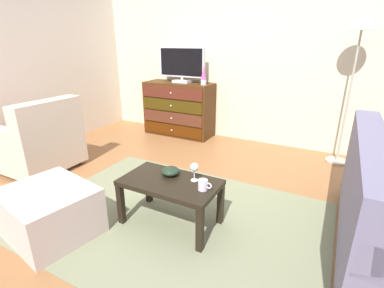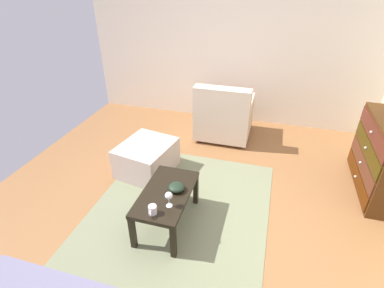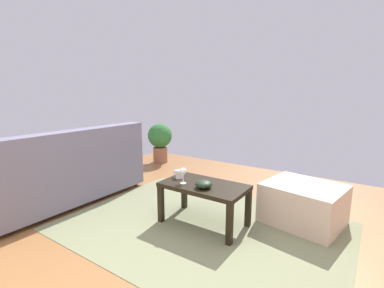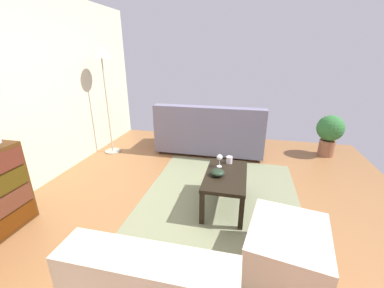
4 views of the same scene
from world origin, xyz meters
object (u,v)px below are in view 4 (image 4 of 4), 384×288
Objects in this scene: mug at (229,160)px; coffee_table at (226,179)px; couch_large at (210,133)px; potted_plant at (330,132)px; wine_glass at (220,158)px; standing_lamp at (102,63)px; ottoman at (286,250)px; bowl_decorative at (217,173)px.

coffee_table is at bearing 178.05° from mug.
potted_plant is at bearing -82.79° from couch_large.
mug reaches higher than coffee_table.
wine_glass is 0.09× the size of standing_lamp.
couch_large is at bearing 18.39° from mug.
coffee_table is at bearing -119.67° from standing_lamp.
potted_plant is (0.69, -3.76, -1.12)m from standing_lamp.
coffee_table is at bearing 35.61° from ottoman.
bowl_decorative is at bearing 139.59° from potted_plant.
mug is 0.06× the size of standing_lamp.
couch_large is 2.67m from ottoman.
ottoman is 2.92m from potted_plant.
couch_large is (1.49, 0.34, -0.18)m from wine_glass.
coffee_table is at bearing -151.40° from wine_glass.
potted_plant is at bearing -20.46° from ottoman.
mug is (0.13, -0.11, -0.07)m from wine_glass.
ottoman is (-0.75, -0.67, -0.25)m from bowl_decorative.
standing_lamp is 3.99m from potted_plant.
couch_large reaches higher than coffee_table.
coffee_table is 0.14m from bowl_decorative.
potted_plant is (1.61, -1.58, -0.02)m from mug.
couch_large reaches higher than ottoman.
wine_glass reaches higher than ottoman.
couch_large is at bearing 97.21° from potted_plant.
coffee_table is 7.20× the size of mug.
wine_glass is at bearing 34.42° from ottoman.
mug is 0.16× the size of ottoman.
mug is at bearing -1.95° from coffee_table.
mug is 1.43m from couch_large.
couch_large is 2.15m from standing_lamp.
wine_glass is at bearing 135.95° from potted_plant.
mug is 0.72× the size of bowl_decorative.
mug is at bearing -161.61° from couch_large.
potted_plant is at bearing -79.65° from standing_lamp.
potted_plant reaches higher than wine_glass.
wine_glass is at bearing 28.60° from coffee_table.
bowl_decorative reaches higher than coffee_table.
coffee_table is 0.27m from wine_glass.
potted_plant is at bearing -44.45° from mug.
potted_plant reaches higher than coffee_table.
ottoman is 0.39× the size of standing_lamp.
bowl_decorative is 1.76m from couch_large.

